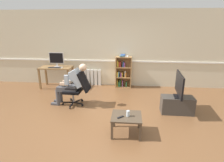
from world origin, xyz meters
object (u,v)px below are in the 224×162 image
Objects in this scene: tv_stand at (177,105)px; drinking_glass at (128,113)px; keyboard at (55,68)px; computer_mouse at (62,67)px; imac_monitor at (56,59)px; bookshelf at (123,72)px; tv_screen at (179,85)px; person_seated at (72,83)px; computer_desk at (56,70)px; coffee_table at (127,118)px; office_chair at (78,87)px; spare_remote at (121,117)px; radiator at (90,77)px.

tv_stand is 1.67m from drinking_glass.
drinking_glass is at bearing -45.11° from keyboard.
computer_mouse is 0.12× the size of tv_stand.
computer_mouse is at bearing 131.81° from drinking_glass.
imac_monitor reaches higher than tv_stand.
bookshelf reaches higher than tv_screen.
tv_screen is at bearing 87.09° from person_seated.
bookshelf is (2.10, 0.41, -0.22)m from computer_mouse.
computer_mouse is at bearing -169.00° from bookshelf.
tv_stand is at bearing -24.27° from imac_monitor.
bookshelf is (2.35, 0.43, -0.21)m from keyboard.
computer_desk is 1.22× the size of tv_screen.
coffee_table is at bearing -86.01° from bookshelf.
computer_mouse is at bearing -147.58° from person_seated.
tv_screen is (2.65, -0.23, 0.24)m from office_chair.
office_chair is (1.19, -1.42, -0.11)m from computer_desk.
bookshelf is at bearing -40.68° from spare_remote.
keyboard is at bearing 134.89° from drinking_glass.
person_seated is at bearing 3.42° from spare_remote.
computer_mouse is at bearing -149.73° from radiator.
tv_screen reaches higher than tv_stand.
office_chair is (0.06, -1.81, 0.23)m from radiator.
office_chair is at bearing -124.44° from bookshelf.
imac_monitor is 4.21m from tv_screen.
tv_screen is at bearing -21.51° from keyboard.
tv_stand is 5.35× the size of spare_remote.
computer_mouse reaches higher than computer_desk.
radiator is at bearing -19.95° from spare_remote.
computer_desk is 2.56× the size of keyboard.
person_seated reaches higher than coffee_table.
tv_screen is (0.00, -0.00, 0.54)m from tv_stand.
coffee_table is (2.57, -2.72, -0.29)m from computer_desk.
person_seated is at bearing 139.87° from coffee_table.
computer_desk is 0.94× the size of person_seated.
office_chair is 1.21× the size of tv_stand.
tv_screen reaches higher than computer_mouse.
person_seated reaches higher than bookshelf.
imac_monitor is at bearing -143.98° from person_seated.
bookshelf reaches higher than coffee_table.
drinking_glass reaches higher than coffee_table.
tv_stand is at bearing 87.09° from person_seated.
office_chair is 6.48× the size of spare_remote.
tv_screen is 1.50× the size of coffee_table.
person_seated is at bearing -51.61° from keyboard.
imac_monitor is 3.50× the size of spare_remote.
keyboard is at bearing -154.66° from radiator.
computer_mouse is at bearing 4.66° from keyboard.
computer_mouse is at bearing 131.65° from coffee_table.
computer_mouse reaches higher than keyboard.
office_chair is at bearing 175.03° from tv_stand.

